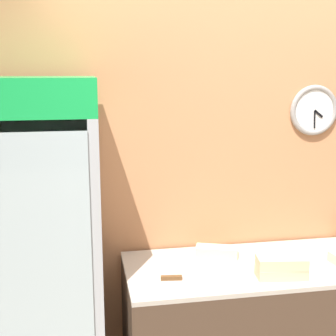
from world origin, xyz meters
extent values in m
cube|color=tan|center=(0.00, 1.26, 1.35)|extent=(5.20, 0.06, 2.70)
torus|color=gray|center=(0.42, 1.22, 1.76)|extent=(0.32, 0.03, 0.32)
cylinder|color=white|center=(0.42, 1.22, 1.76)|extent=(0.26, 0.01, 0.26)
cube|color=black|center=(0.45, 1.21, 1.74)|extent=(0.06, 0.01, 0.05)
cube|color=black|center=(0.43, 1.21, 1.71)|extent=(0.01, 0.01, 0.11)
cube|color=#4C3828|center=(0.00, 0.88, 0.44)|extent=(1.63, 0.66, 0.88)
cube|color=#BCB2A3|center=(0.00, 0.88, 0.89)|extent=(1.63, 0.66, 0.02)
cube|color=#B2B7BC|center=(-1.26, 1.19, 0.90)|extent=(0.63, 0.04, 1.80)
cube|color=#B2B7BC|center=(-0.97, 0.89, 0.90)|extent=(0.05, 0.65, 1.80)
cube|color=white|center=(-1.26, 1.16, 0.90)|extent=(0.53, 0.02, 1.70)
cube|color=silver|center=(-1.26, 0.56, 0.90)|extent=(0.53, 0.01, 1.70)
cube|color=green|center=(-1.26, 0.86, 1.89)|extent=(0.63, 0.58, 0.18)
cube|color=silver|center=(-1.26, 0.87, 0.91)|extent=(0.51, 0.53, 0.01)
cube|color=silver|center=(-1.26, 0.87, 1.32)|extent=(0.51, 0.53, 0.01)
cylinder|color=orange|center=(-1.06, 0.64, 0.98)|extent=(0.06, 0.06, 0.12)
cylinder|color=orange|center=(-1.06, 0.64, 1.06)|extent=(0.02, 0.02, 0.05)
cylinder|color=#5B2D19|center=(-1.13, 0.64, 1.40)|extent=(0.06, 0.06, 0.16)
cylinder|color=#5B2D19|center=(-1.13, 0.64, 1.52)|extent=(0.02, 0.02, 0.07)
cylinder|color=#2D6B38|center=(-1.18, 0.64, 1.00)|extent=(0.06, 0.06, 0.16)
cylinder|color=#2D6B38|center=(-1.18, 0.64, 1.11)|extent=(0.02, 0.02, 0.07)
cube|color=beige|center=(0.02, 0.69, 0.93)|extent=(0.28, 0.15, 0.06)
cube|color=beige|center=(0.02, 0.69, 0.99)|extent=(0.28, 0.16, 0.06)
cube|color=beige|center=(-0.25, 1.04, 0.94)|extent=(0.27, 0.18, 0.06)
cube|color=silver|center=(-0.42, 0.75, 0.91)|extent=(0.21, 0.07, 0.00)
cube|color=brown|center=(-0.58, 0.77, 0.92)|extent=(0.12, 0.04, 0.02)
camera|label=1|loc=(-1.01, -1.53, 2.02)|focal=50.00mm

